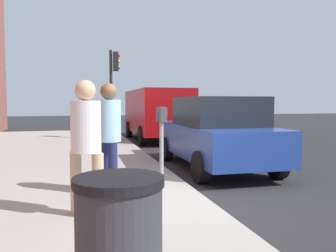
{
  "coord_description": "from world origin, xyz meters",
  "views": [
    {
      "loc": [
        -5.06,
        1.92,
        1.63
      ],
      "look_at": [
        1.45,
        0.21,
        1.18
      ],
      "focal_mm": 36.6,
      "sensor_mm": 36.0,
      "label": 1
    }
  ],
  "objects_px": {
    "parked_sedan_near": "(216,133)",
    "parking_meter": "(162,129)",
    "pedestrian_at_meter": "(109,128)",
    "parked_van_far": "(156,112)",
    "traffic_signal": "(114,80)",
    "pedestrian_bystander": "(86,137)"
  },
  "relations": [
    {
      "from": "parked_sedan_near",
      "to": "parked_van_far",
      "type": "xyz_separation_m",
      "value": [
        6.66,
        -0.0,
        0.36
      ]
    },
    {
      "from": "pedestrian_bystander",
      "to": "parked_van_far",
      "type": "relative_size",
      "value": 0.34
    },
    {
      "from": "parking_meter",
      "to": "pedestrian_at_meter",
      "type": "bearing_deg",
      "value": 102.75
    },
    {
      "from": "parking_meter",
      "to": "pedestrian_at_meter",
      "type": "xyz_separation_m",
      "value": [
        -0.21,
        0.93,
        0.05
      ]
    },
    {
      "from": "parking_meter",
      "to": "parked_van_far",
      "type": "xyz_separation_m",
      "value": [
        8.67,
        -1.86,
        0.09
      ]
    },
    {
      "from": "parked_sedan_near",
      "to": "parking_meter",
      "type": "bearing_deg",
      "value": 137.26
    },
    {
      "from": "pedestrian_at_meter",
      "to": "parked_sedan_near",
      "type": "bearing_deg",
      "value": 27.23
    },
    {
      "from": "traffic_signal",
      "to": "pedestrian_bystander",
      "type": "bearing_deg",
      "value": 172.16
    },
    {
      "from": "parked_van_far",
      "to": "traffic_signal",
      "type": "height_order",
      "value": "traffic_signal"
    },
    {
      "from": "parked_sedan_near",
      "to": "traffic_signal",
      "type": "xyz_separation_m",
      "value": [
        6.19,
        1.87,
        1.68
      ]
    },
    {
      "from": "pedestrian_at_meter",
      "to": "traffic_signal",
      "type": "relative_size",
      "value": 0.5
    },
    {
      "from": "pedestrian_bystander",
      "to": "traffic_signal",
      "type": "bearing_deg",
      "value": 37.28
    },
    {
      "from": "traffic_signal",
      "to": "parking_meter",
      "type": "bearing_deg",
      "value": -179.93
    },
    {
      "from": "pedestrian_at_meter",
      "to": "pedestrian_bystander",
      "type": "xyz_separation_m",
      "value": [
        -1.08,
        0.38,
        -0.02
      ]
    },
    {
      "from": "pedestrian_bystander",
      "to": "parked_van_far",
      "type": "height_order",
      "value": "parked_van_far"
    },
    {
      "from": "pedestrian_at_meter",
      "to": "traffic_signal",
      "type": "bearing_deg",
      "value": 72.44
    },
    {
      "from": "parked_sedan_near",
      "to": "pedestrian_at_meter",
      "type": "bearing_deg",
      "value": 128.54
    },
    {
      "from": "parking_meter",
      "to": "pedestrian_bystander",
      "type": "bearing_deg",
      "value": 134.42
    },
    {
      "from": "parked_sedan_near",
      "to": "traffic_signal",
      "type": "distance_m",
      "value": 6.68
    },
    {
      "from": "pedestrian_at_meter",
      "to": "parked_van_far",
      "type": "xyz_separation_m",
      "value": [
        8.88,
        -2.8,
        0.04
      ]
    },
    {
      "from": "parking_meter",
      "to": "traffic_signal",
      "type": "height_order",
      "value": "traffic_signal"
    },
    {
      "from": "pedestrian_bystander",
      "to": "parked_sedan_near",
      "type": "relative_size",
      "value": 0.4
    }
  ]
}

